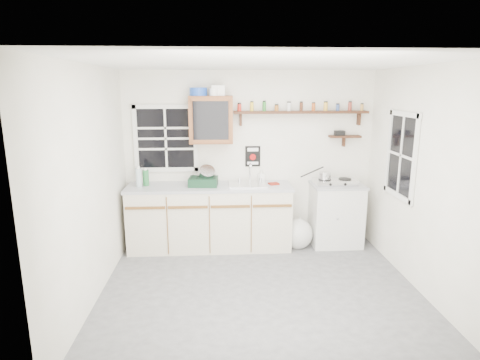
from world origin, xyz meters
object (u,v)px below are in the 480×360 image
(upper_cabinet, at_px, (211,120))
(dish_rack, at_px, (204,179))
(hotplate, at_px, (335,182))
(spice_shelf, at_px, (300,111))
(main_cabinet, at_px, (210,217))
(right_cabinet, at_px, (336,214))

(upper_cabinet, distance_m, dish_rack, 0.83)
(hotplate, bearing_deg, spice_shelf, 155.44)
(main_cabinet, distance_m, upper_cabinet, 1.37)
(main_cabinet, relative_size, dish_rack, 5.53)
(right_cabinet, bearing_deg, main_cabinet, -179.21)
(upper_cabinet, distance_m, spice_shelf, 1.27)
(spice_shelf, height_order, hotplate, spice_shelf)
(upper_cabinet, relative_size, dish_rack, 1.56)
(upper_cabinet, relative_size, spice_shelf, 0.34)
(main_cabinet, distance_m, spice_shelf, 1.97)
(main_cabinet, height_order, hotplate, hotplate)
(right_cabinet, distance_m, upper_cabinet, 2.26)
(right_cabinet, relative_size, upper_cabinet, 1.40)
(main_cabinet, distance_m, right_cabinet, 1.84)
(right_cabinet, bearing_deg, hotplate, -157.42)
(right_cabinet, bearing_deg, upper_cabinet, 176.24)
(hotplate, bearing_deg, upper_cabinet, 174.10)
(right_cabinet, distance_m, dish_rack, 1.98)
(right_cabinet, xyz_separation_m, hotplate, (-0.05, -0.02, 0.49))
(main_cabinet, xyz_separation_m, hotplate, (1.79, 0.01, 0.49))
(upper_cabinet, height_order, hotplate, upper_cabinet)
(right_cabinet, distance_m, hotplate, 0.50)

